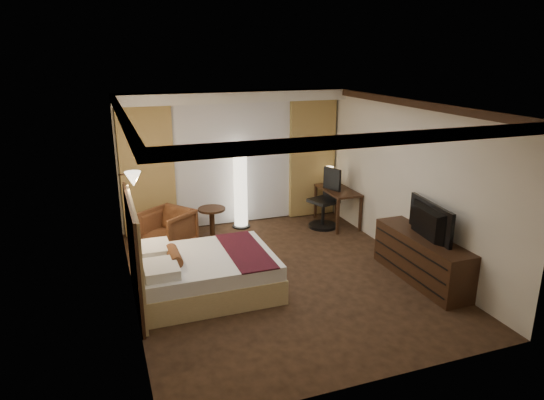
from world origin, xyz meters
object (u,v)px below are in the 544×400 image
object	(u,v)px
armchair	(168,227)
office_chair	(324,199)
side_table	(212,222)
desk	(337,207)
floor_lamp	(240,187)
dresser	(421,258)
television	(424,216)
bed	(207,274)

from	to	relation	value
armchair	office_chair	bearing A→B (deg)	53.18
side_table	desk	size ratio (longest dim) A/B	0.51
floor_lamp	office_chair	xyz separation A→B (m)	(1.55, -0.58, -0.25)
dresser	side_table	bearing A→B (deg)	131.89
floor_lamp	television	distance (m)	3.78
floor_lamp	dresser	xyz separation A→B (m)	(1.95, -3.26, -0.48)
armchair	television	world-z (taller)	television
armchair	desk	world-z (taller)	armchair
side_table	desk	xyz separation A→B (m)	(2.57, -0.20, 0.09)
bed	side_table	world-z (taller)	bed
bed	side_table	xyz separation A→B (m)	(0.59, 2.17, -0.00)
armchair	office_chair	distance (m)	3.11
floor_lamp	television	size ratio (longest dim) A/B	1.48
office_chair	desk	bearing A→B (deg)	-9.68
office_chair	side_table	bearing A→B (deg)	155.68
office_chair	television	xyz separation A→B (m)	(0.36, -2.68, 0.46)
bed	desk	distance (m)	3.73
desk	floor_lamp	bearing A→B (deg)	164.36
office_chair	floor_lamp	bearing A→B (deg)	141.49
desk	office_chair	world-z (taller)	office_chair
armchair	office_chair	size ratio (longest dim) A/B	0.66
desk	side_table	bearing A→B (deg)	175.65
desk	television	distance (m)	2.81
bed	office_chair	size ratio (longest dim) A/B	1.64
bed	floor_lamp	size ratio (longest dim) A/B	1.16
floor_lamp	office_chair	size ratio (longest dim) A/B	1.42
dresser	armchair	bearing A→B (deg)	142.99
armchair	office_chair	xyz separation A→B (m)	(3.11, 0.04, 0.20)
dresser	television	size ratio (longest dim) A/B	1.64
bed	armchair	xyz separation A→B (m)	(-0.29, 1.89, 0.11)
side_table	dresser	size ratio (longest dim) A/B	0.31
bed	television	distance (m)	3.35
bed	office_chair	world-z (taller)	office_chair
office_chair	dresser	bearing A→B (deg)	-99.72
armchair	bed	bearing A→B (deg)	-28.79
bed	television	xyz separation A→B (m)	(3.18, -0.75, 0.77)
desk	dresser	bearing A→B (deg)	-88.95
desk	dresser	distance (m)	2.73
floor_lamp	armchair	bearing A→B (deg)	-158.21
bed	dresser	xyz separation A→B (m)	(3.21, -0.75, 0.08)
armchair	floor_lamp	world-z (taller)	floor_lamp
side_table	television	world-z (taller)	television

